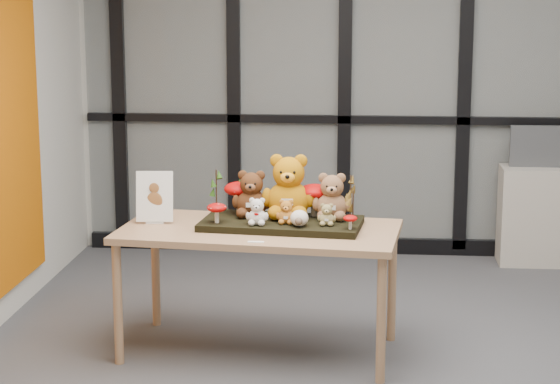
# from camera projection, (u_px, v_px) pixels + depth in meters

# --- Properties ---
(floor) EXTENTS (5.00, 5.00, 0.00)m
(floor) POSITION_uv_depth(u_px,v_px,m) (414.00, 370.00, 5.50)
(floor) COLOR #4B4B50
(floor) RESTS_ON ground
(room_shell) EXTENTS (5.00, 5.00, 5.00)m
(room_shell) POSITION_uv_depth(u_px,v_px,m) (423.00, 59.00, 5.17)
(room_shell) COLOR beige
(room_shell) RESTS_ON floor
(glass_partition) EXTENTS (4.90, 0.06, 2.78)m
(glass_partition) POSITION_uv_depth(u_px,v_px,m) (405.00, 72.00, 7.63)
(glass_partition) COLOR #2D383F
(glass_partition) RESTS_ON floor
(display_table) EXTENTS (1.61, 0.93, 0.72)m
(display_table) POSITION_uv_depth(u_px,v_px,m) (259.00, 240.00, 5.65)
(display_table) COLOR #A37A58
(display_table) RESTS_ON floor
(diorama_tray) EXTENTS (0.93, 0.53, 0.04)m
(diorama_tray) POSITION_uv_depth(u_px,v_px,m) (281.00, 224.00, 5.67)
(diorama_tray) COLOR black
(diorama_tray) RESTS_ON display_table
(bear_pooh_yellow) EXTENTS (0.33, 0.30, 0.40)m
(bear_pooh_yellow) POSITION_uv_depth(u_px,v_px,m) (289.00, 183.00, 5.71)
(bear_pooh_yellow) COLOR #BC7409
(bear_pooh_yellow) RESTS_ON diorama_tray
(bear_brown_medium) EXTENTS (0.24, 0.22, 0.29)m
(bear_brown_medium) POSITION_uv_depth(u_px,v_px,m) (252.00, 191.00, 5.74)
(bear_brown_medium) COLOR #4C2813
(bear_brown_medium) RESTS_ON diorama_tray
(bear_tan_back) EXTENTS (0.24, 0.22, 0.29)m
(bear_tan_back) POSITION_uv_depth(u_px,v_px,m) (332.00, 194.00, 5.67)
(bear_tan_back) COLOR brown
(bear_tan_back) RESTS_ON diorama_tray
(bear_small_yellow) EXTENTS (0.12, 0.11, 0.15)m
(bear_small_yellow) POSITION_uv_depth(u_px,v_px,m) (286.00, 210.00, 5.57)
(bear_small_yellow) COLOR #BB6D22
(bear_small_yellow) RESTS_ON diorama_tray
(bear_white_bow) EXTENTS (0.14, 0.13, 0.17)m
(bear_white_bow) POSITION_uv_depth(u_px,v_px,m) (257.00, 210.00, 5.55)
(bear_white_bow) COLOR white
(bear_white_bow) RESTS_ON diorama_tray
(bear_beige_small) EXTENTS (0.11, 0.10, 0.13)m
(bear_beige_small) POSITION_uv_depth(u_px,v_px,m) (327.00, 213.00, 5.54)
(bear_beige_small) COLOR #9E8C54
(bear_beige_small) RESTS_ON diorama_tray
(plush_cream_hedgehog) EXTENTS (0.08, 0.08, 0.10)m
(plush_cream_hedgehog) POSITION_uv_depth(u_px,v_px,m) (299.00, 217.00, 5.51)
(plush_cream_hedgehog) COLOR white
(plush_cream_hedgehog) RESTS_ON diorama_tray
(mushroom_back_left) EXTENTS (0.18, 0.18, 0.20)m
(mushroom_back_left) POSITION_uv_depth(u_px,v_px,m) (240.00, 196.00, 5.83)
(mushroom_back_left) COLOR #A90605
(mushroom_back_left) RESTS_ON diorama_tray
(mushroom_back_right) EXTENTS (0.18, 0.18, 0.20)m
(mushroom_back_right) POSITION_uv_depth(u_px,v_px,m) (315.00, 198.00, 5.75)
(mushroom_back_right) COLOR #A90605
(mushroom_back_right) RESTS_ON diorama_tray
(mushroom_front_left) EXTENTS (0.11, 0.11, 0.12)m
(mushroom_front_left) POSITION_uv_depth(u_px,v_px,m) (217.00, 212.00, 5.59)
(mushroom_front_left) COLOR #A90605
(mushroom_front_left) RESTS_ON diorama_tray
(mushroom_front_right) EXTENTS (0.08, 0.08, 0.09)m
(mushroom_front_right) POSITION_uv_depth(u_px,v_px,m) (350.00, 221.00, 5.45)
(mushroom_front_right) COLOR #A90605
(mushroom_front_right) RESTS_ON diorama_tray
(sprig_green_far_left) EXTENTS (0.05, 0.05, 0.25)m
(sprig_green_far_left) POSITION_uv_depth(u_px,v_px,m) (216.00, 191.00, 5.83)
(sprig_green_far_left) COLOR #113E0E
(sprig_green_far_left) RESTS_ON diorama_tray
(sprig_green_mid_left) EXTENTS (0.05, 0.05, 0.25)m
(sprig_green_mid_left) POSITION_uv_depth(u_px,v_px,m) (243.00, 191.00, 5.85)
(sprig_green_mid_left) COLOR #113E0E
(sprig_green_mid_left) RESTS_ON diorama_tray
(sprig_dry_far_right) EXTENTS (0.05, 0.05, 0.25)m
(sprig_dry_far_right) POSITION_uv_depth(u_px,v_px,m) (351.00, 197.00, 5.66)
(sprig_dry_far_right) COLOR brown
(sprig_dry_far_right) RESTS_ON diorama_tray
(sprig_dry_mid_right) EXTENTS (0.05, 0.05, 0.19)m
(sprig_dry_mid_right) POSITION_uv_depth(u_px,v_px,m) (353.00, 207.00, 5.55)
(sprig_dry_mid_right) COLOR brown
(sprig_dry_mid_right) RESTS_ON diorama_tray
(sprig_green_centre) EXTENTS (0.05, 0.05, 0.18)m
(sprig_green_centre) POSITION_uv_depth(u_px,v_px,m) (280.00, 198.00, 5.82)
(sprig_green_centre) COLOR #113E0E
(sprig_green_centre) RESTS_ON diorama_tray
(sign_holder) EXTENTS (0.21, 0.08, 0.30)m
(sign_holder) POSITION_uv_depth(u_px,v_px,m) (155.00, 199.00, 5.74)
(sign_holder) COLOR silver
(sign_holder) RESTS_ON display_table
(label_card) EXTENTS (0.09, 0.03, 0.00)m
(label_card) POSITION_uv_depth(u_px,v_px,m) (256.00, 242.00, 5.33)
(label_card) COLOR white
(label_card) RESTS_ON display_table
(cabinet) EXTENTS (0.55, 0.32, 0.73)m
(cabinet) POSITION_uv_depth(u_px,v_px,m) (537.00, 216.00, 7.56)
(cabinet) COLOR #B0A99D
(cabinet) RESTS_ON floor
(monitor) EXTENTS (0.43, 0.05, 0.31)m
(monitor) POSITION_uv_depth(u_px,v_px,m) (540.00, 146.00, 7.48)
(monitor) COLOR #494B50
(monitor) RESTS_ON cabinet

